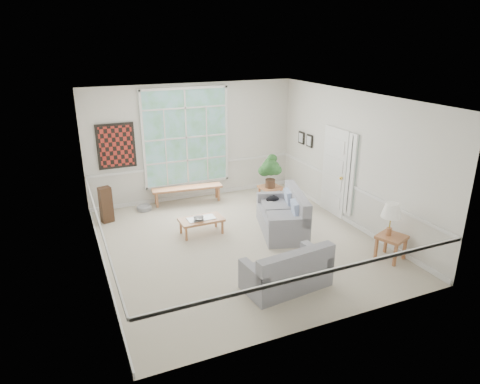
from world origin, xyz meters
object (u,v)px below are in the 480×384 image
loveseat_right (282,212)px  side_table (390,247)px  end_table (270,195)px  loveseat_front (286,266)px  coffee_table (201,226)px

loveseat_right → side_table: bearing=-39.1°
loveseat_right → side_table: loveseat_right is taller
side_table → end_table: bearing=103.2°
loveseat_front → end_table: size_ratio=2.96×
loveseat_right → side_table: (1.32, -1.96, -0.21)m
loveseat_right → loveseat_front: (-1.01, -2.01, -0.06)m
end_table → side_table: 3.58m
coffee_table → side_table: (2.99, -2.54, 0.07)m
coffee_table → loveseat_right: bearing=-20.2°
loveseat_right → side_table: size_ratio=3.40×
end_table → side_table: bearing=-76.8°
loveseat_front → coffee_table: size_ratio=1.55×
coffee_table → side_table: bearing=-41.4°
loveseat_front → side_table: loveseat_front is taller
loveseat_right → end_table: size_ratio=3.41×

